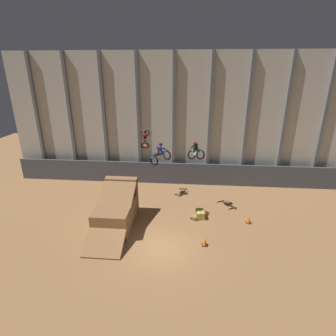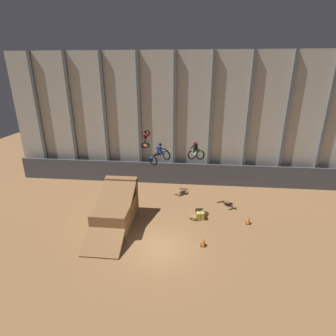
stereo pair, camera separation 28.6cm
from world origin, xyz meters
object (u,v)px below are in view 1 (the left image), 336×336
object	(u,v)px
rider_bike_left_air	(145,138)
hay_bale_trackside	(200,214)
traffic_cone_arena_edge	(249,220)
rider_bike_right_air	(196,152)
dirt_ramp	(117,211)
traffic_cone_near_ramp	(205,242)
rider_bike_center_air	(160,155)

from	to	relation	value
rider_bike_left_air	hay_bale_trackside	world-z (taller)	rider_bike_left_air
traffic_cone_arena_edge	hay_bale_trackside	size ratio (longest dim) A/B	0.59
rider_bike_left_air	rider_bike_right_air	distance (m)	4.65
dirt_ramp	rider_bike_left_air	world-z (taller)	rider_bike_left_air
rider_bike_right_air	dirt_ramp	bearing A→B (deg)	178.14
dirt_ramp	traffic_cone_near_ramp	xyz separation A→B (m)	(6.33, -2.14, -0.74)
dirt_ramp	rider_bike_left_air	xyz separation A→B (m)	(1.43, 4.73, 4.33)
dirt_ramp	rider_bike_right_air	size ratio (longest dim) A/B	3.33
rider_bike_left_air	traffic_cone_arena_edge	size ratio (longest dim) A/B	3.17
rider_bike_right_air	rider_bike_left_air	bearing A→B (deg)	127.19
rider_bike_right_air	hay_bale_trackside	distance (m)	4.80
rider_bike_right_air	traffic_cone_near_ramp	bearing A→B (deg)	-110.53
rider_bike_center_air	hay_bale_trackside	size ratio (longest dim) A/B	1.74
rider_bike_center_air	rider_bike_right_air	xyz separation A→B (m)	(2.47, 2.05, -0.35)
rider_bike_left_air	traffic_cone_near_ramp	xyz separation A→B (m)	(4.90, -6.87, -5.07)
rider_bike_right_air	traffic_cone_near_ramp	size ratio (longest dim) A/B	3.11
rider_bike_center_air	rider_bike_right_air	size ratio (longest dim) A/B	0.94
traffic_cone_near_ramp	traffic_cone_arena_edge	distance (m)	4.48
traffic_cone_arena_edge	rider_bike_left_air	bearing A→B (deg)	154.66
traffic_cone_arena_edge	hay_bale_trackside	xyz separation A→B (m)	(-3.58, 0.48, -0.00)
dirt_ramp	rider_bike_right_air	world-z (taller)	rider_bike_right_air
dirt_ramp	hay_bale_trackside	world-z (taller)	dirt_ramp
dirt_ramp	rider_bike_center_air	bearing A→B (deg)	13.69
traffic_cone_arena_edge	dirt_ramp	bearing A→B (deg)	-175.18
dirt_ramp	rider_bike_right_air	distance (m)	7.35
rider_bike_left_air	traffic_cone_near_ramp	distance (m)	9.85
dirt_ramp	hay_bale_trackside	size ratio (longest dim) A/B	6.16
rider_bike_center_air	hay_bale_trackside	bearing A→B (deg)	43.12
rider_bike_left_air	rider_bike_right_air	world-z (taller)	rider_bike_left_air
rider_bike_left_air	hay_bale_trackside	size ratio (longest dim) A/B	1.88
traffic_cone_near_ramp	dirt_ramp	bearing A→B (deg)	161.33
rider_bike_left_air	traffic_cone_near_ramp	size ratio (longest dim) A/B	3.17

